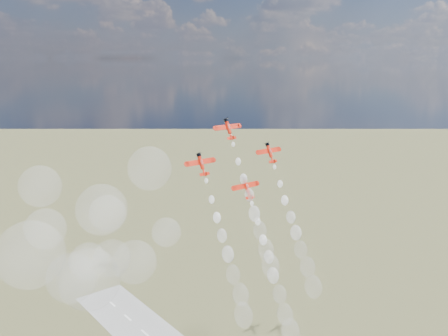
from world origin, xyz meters
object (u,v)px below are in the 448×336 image
object	(u,v)px
plane_right	(270,152)
plane_slot	(247,188)
plane_lead	(229,129)
plane_left	(201,164)

from	to	relation	value
plane_right	plane_slot	bearing A→B (deg)	-162.22
plane_lead	plane_slot	xyz separation A→B (m)	(0.00, -10.01, -19.42)
plane_lead	plane_left	size ratio (longest dim) A/B	1.00
plane_left	plane_slot	xyz separation A→B (m)	(15.60, -5.00, -9.71)
plane_left	plane_right	xyz separation A→B (m)	(31.21, 0.00, 0.00)
plane_slot	plane_lead	bearing A→B (deg)	90.00
plane_lead	plane_slot	size ratio (longest dim) A/B	1.00
plane_left	plane_lead	bearing A→B (deg)	17.78
plane_lead	plane_left	xyz separation A→B (m)	(-15.60, -5.00, -9.71)
plane_right	plane_lead	bearing A→B (deg)	162.22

